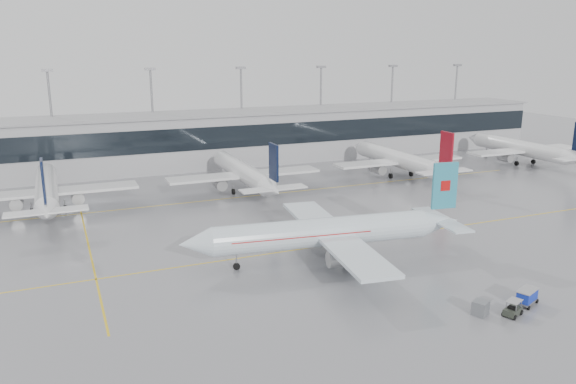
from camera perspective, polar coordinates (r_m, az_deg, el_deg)
name	(u,v)px	position (r m, az deg, el deg)	size (l,w,h in m)	color
ground	(321,246)	(78.85, 3.40, -5.51)	(320.00, 320.00, 0.00)	gray
taxi_line_main	(321,246)	(78.85, 3.40, -5.51)	(120.00, 0.25, 0.01)	gold
taxi_line_north	(251,196)	(105.38, -3.80, -0.41)	(120.00, 0.25, 0.01)	gold
taxi_line_cross	(87,241)	(85.75, -19.70, -4.70)	(0.25, 60.00, 0.01)	gold
terminal	(206,140)	(134.23, -8.35, 5.26)	(180.00, 15.00, 12.00)	#9B9B9F
terminal_glass	(214,138)	(126.79, -7.50, 5.46)	(180.00, 0.20, 5.00)	black
terminal_roof	(205,113)	(133.42, -8.45, 7.90)	(182.00, 16.00, 0.40)	gray
light_masts	(198,106)	(139.09, -9.10, 8.60)	(156.40, 1.00, 22.60)	gray
air_canada_jet	(331,232)	(72.60, 4.39, -4.06)	(38.06, 31.04, 12.12)	silver
parked_jet_b	(47,190)	(102.75, -23.32, 0.18)	(29.64, 36.96, 11.72)	silver
parked_jet_c	(244,173)	(107.92, -4.48, 1.95)	(29.64, 36.96, 11.72)	silver
parked_jet_d	(399,159)	(123.23, 11.17, 3.27)	(29.64, 36.96, 11.72)	silver
parked_jet_e	(523,149)	(145.51, 22.73, 4.09)	(29.64, 36.96, 11.72)	silver
baggage_tug	(513,310)	(63.42, 21.85, -11.10)	(3.35, 2.14, 1.62)	#292E26
baggage_cart	(527,296)	(66.34, 23.12, -9.66)	(3.21, 2.53, 1.75)	gray
gse_unit	(480,308)	(62.37, 18.96, -11.08)	(1.52, 1.41, 1.52)	slate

